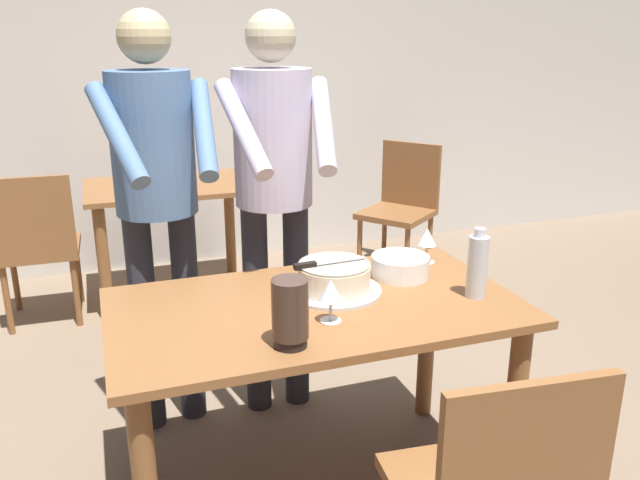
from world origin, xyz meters
name	(u,v)px	position (x,y,z in m)	size (l,w,h in m)	color
back_wall	(187,75)	(0.00, 2.76, 1.35)	(10.00, 0.12, 2.70)	beige
main_dining_table	(315,338)	(0.00, 0.00, 0.62)	(1.39, 0.78, 0.75)	brown
cake_on_platter	(334,279)	(0.10, 0.08, 0.80)	(0.34, 0.34, 0.11)	silver
cake_knife	(315,264)	(0.02, 0.07, 0.87)	(0.27, 0.04, 0.02)	silver
plate_stack	(400,266)	(0.39, 0.14, 0.79)	(0.22, 0.22, 0.08)	white
wine_glass_near	(427,238)	(0.56, 0.25, 0.85)	(0.08, 0.08, 0.14)	silver
wine_glass_far	(329,292)	(0.00, -0.15, 0.85)	(0.08, 0.08, 0.14)	silver
water_bottle	(477,266)	(0.55, -0.13, 0.86)	(0.07, 0.07, 0.25)	silver
hurricane_lamp	(290,313)	(-0.17, -0.27, 0.86)	(0.11, 0.11, 0.21)	black
person_cutting_cake	(274,175)	(0.03, 0.60, 1.08)	(0.47, 0.56, 1.72)	#2D2D38
person_standing_beside	(156,182)	(-0.44, 0.63, 1.08)	(0.46, 0.57, 1.72)	#2D2D38
background_table	(170,210)	(-0.25, 2.06, 0.58)	(1.00, 0.70, 0.74)	brown
background_chair_0	(37,243)	(-1.02, 1.90, 0.49)	(0.45, 0.45, 0.90)	brown
background_chair_1	(401,203)	(1.33, 2.02, 0.49)	(0.62, 0.62, 0.90)	brown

